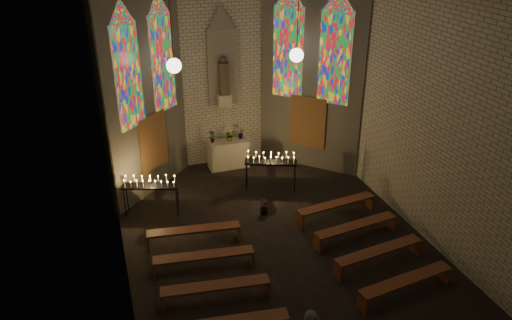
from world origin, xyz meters
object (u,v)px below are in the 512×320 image
Objects in this scene: altar at (228,154)px; votive_stand_right at (271,160)px; votive_stand_left at (150,183)px; aisle_flower_pot at (264,207)px.

altar is 0.82× the size of votive_stand_right.
votive_stand_right is at bearing -65.98° from altar.
altar is 3.81m from votive_stand_left.
votive_stand_right is (0.72, 1.39, 0.82)m from aisle_flower_pot.
votive_stand_right reaches higher than votive_stand_left.
votive_stand_left is at bearing -142.71° from altar.
aisle_flower_pot is 3.43m from votive_stand_left.
votive_stand_right is (0.88, -1.97, 0.55)m from altar.
votive_stand_left reaches higher than altar.
votive_stand_left is 0.98× the size of votive_stand_right.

